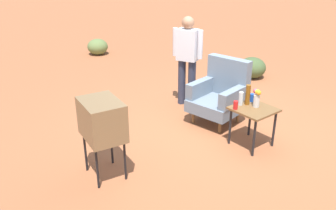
% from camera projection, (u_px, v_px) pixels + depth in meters
% --- Properties ---
extents(ground_plane, '(60.00, 60.00, 0.00)m').
position_uv_depth(ground_plane, '(221.00, 123.00, 5.97)').
color(ground_plane, '#A05B38').
extents(armchair, '(0.89, 0.90, 1.06)m').
position_uv_depth(armchair, '(220.00, 93.00, 5.88)').
color(armchair, brown).
rests_on(armchair, ground).
extents(side_table, '(0.56, 0.56, 0.60)m').
position_uv_depth(side_table, '(253.00, 114.00, 5.11)').
color(side_table, black).
rests_on(side_table, ground).
extents(tv_on_stand, '(0.65, 0.52, 1.03)m').
position_uv_depth(tv_on_stand, '(102.00, 120.00, 4.29)').
color(tv_on_stand, black).
rests_on(tv_on_stand, ground).
extents(person_standing, '(0.52, 0.35, 1.64)m').
position_uv_depth(person_standing, '(187.00, 56.00, 6.37)').
color(person_standing, '#2D3347').
rests_on(person_standing, ground).
extents(bottle_short_clear, '(0.06, 0.06, 0.20)m').
position_uv_depth(bottle_short_clear, '(241.00, 99.00, 5.15)').
color(bottle_short_clear, silver).
rests_on(bottle_short_clear, side_table).
extents(bottle_tall_amber, '(0.07, 0.07, 0.30)m').
position_uv_depth(bottle_tall_amber, '(248.00, 95.00, 5.15)').
color(bottle_tall_amber, brown).
rests_on(bottle_tall_amber, side_table).
extents(soda_can_blue, '(0.07, 0.07, 0.12)m').
position_uv_depth(soda_can_blue, '(251.00, 98.00, 5.28)').
color(soda_can_blue, blue).
rests_on(soda_can_blue, side_table).
extents(soda_can_red, '(0.07, 0.07, 0.12)m').
position_uv_depth(soda_can_red, '(236.00, 105.00, 5.03)').
color(soda_can_red, red).
rests_on(soda_can_red, side_table).
extents(flower_vase, '(0.15, 0.09, 0.27)m').
position_uv_depth(flower_vase, '(257.00, 97.00, 5.07)').
color(flower_vase, silver).
rests_on(flower_vase, side_table).
extents(shrub_near, '(0.56, 0.56, 0.44)m').
position_uv_depth(shrub_near, '(98.00, 47.00, 9.93)').
color(shrub_near, olive).
rests_on(shrub_near, ground).
extents(shrub_far, '(0.61, 0.61, 0.47)m').
position_uv_depth(shrub_far, '(252.00, 68.00, 8.07)').
color(shrub_far, '#475B33').
rests_on(shrub_far, ground).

